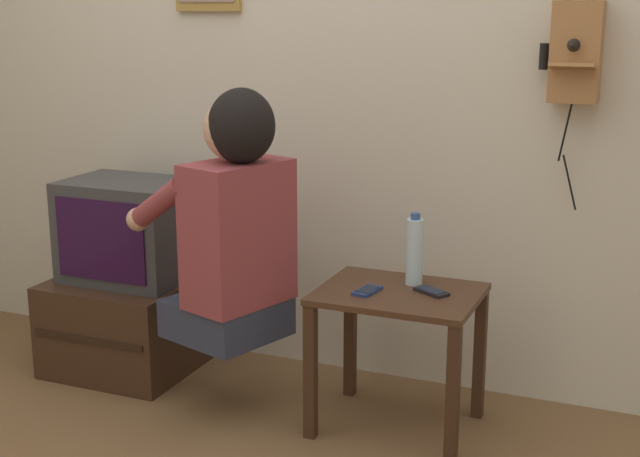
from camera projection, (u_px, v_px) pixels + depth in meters
wall_back at (348, 59)px, 3.45m from camera, size 6.80×0.05×2.55m
side_table at (398, 320)px, 3.12m from camera, size 0.55×0.44×0.51m
person at (233, 220)px, 3.14m from camera, size 0.61×0.52×0.91m
tv_stand at (128, 323)px, 3.71m from camera, size 0.56×0.54×0.38m
television at (128, 230)px, 3.61m from camera, size 0.49×0.37×0.41m
wall_phone_antique at (576, 51)px, 3.04m from camera, size 0.21×0.19×0.76m
cell_phone_held at (367, 291)px, 3.08m from camera, size 0.08×0.13×0.01m
cell_phone_spare at (431, 291)px, 3.07m from camera, size 0.14×0.11×0.01m
water_bottle at (415, 251)px, 3.14m from camera, size 0.06×0.06×0.26m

